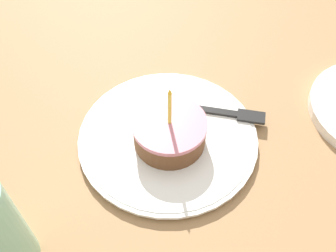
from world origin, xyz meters
TOP-DOWN VIEW (x-y plane):
  - ground_plane at (0.00, 0.00)m, footprint 2.40×2.40m
  - plate at (0.01, 0.02)m, footprint 0.28×0.28m
  - cake_slice at (0.00, 0.03)m, footprint 0.11×0.11m
  - fork at (-0.06, -0.05)m, footprint 0.18×0.04m

SIDE VIEW (x-z plane):
  - ground_plane at x=0.00m, z-range -0.04..0.00m
  - plate at x=0.01m, z-range 0.00..0.01m
  - fork at x=-0.06m, z-range 0.01..0.02m
  - cake_slice at x=0.00m, z-range -0.02..0.09m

